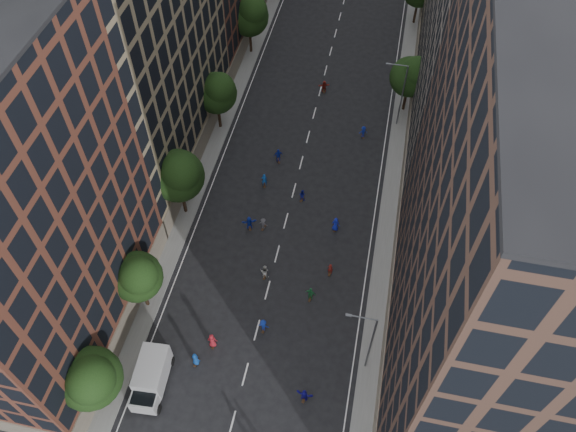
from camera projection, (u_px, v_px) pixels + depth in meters
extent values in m
plane|color=black|center=(307.00, 140.00, 69.71)|extent=(240.00, 240.00, 0.00)
cube|color=slate|center=(230.00, 88.00, 75.67)|extent=(4.00, 105.00, 0.15)
cube|color=slate|center=(409.00, 113.00, 72.67)|extent=(4.00, 105.00, 0.15)
cube|color=#8A795A|center=(115.00, 23.00, 55.67)|extent=(14.00, 26.00, 34.00)
cube|color=#483127|center=(522.00, 242.00, 38.09)|extent=(14.00, 30.00, 36.00)
cube|color=#6A6157|center=(503.00, 22.00, 56.73)|extent=(14.00, 28.00, 33.00)
cylinder|color=black|center=(102.00, 395.00, 47.88)|extent=(0.36, 0.36, 3.96)
sphere|color=black|center=(90.00, 378.00, 45.04)|extent=(5.20, 5.20, 5.20)
sphere|color=black|center=(91.00, 380.00, 43.62)|extent=(3.90, 3.90, 3.90)
cylinder|color=black|center=(144.00, 295.00, 54.00)|extent=(0.36, 0.36, 3.70)
sphere|color=black|center=(137.00, 277.00, 51.35)|extent=(4.80, 4.80, 4.80)
sphere|color=black|center=(138.00, 275.00, 50.04)|extent=(3.60, 3.60, 3.60)
cylinder|color=black|center=(183.00, 199.00, 61.02)|extent=(0.36, 0.36, 4.22)
sphere|color=black|center=(178.00, 176.00, 57.99)|extent=(5.60, 5.60, 5.60)
sphere|color=black|center=(181.00, 172.00, 56.46)|extent=(4.20, 4.20, 4.20)
cylinder|color=black|center=(219.00, 115.00, 69.59)|extent=(0.36, 0.36, 3.87)
sphere|color=black|center=(216.00, 93.00, 66.81)|extent=(5.00, 5.00, 5.00)
sphere|color=black|center=(219.00, 88.00, 65.45)|extent=(3.75, 3.75, 3.75)
cylinder|color=black|center=(250.00, 40.00, 79.15)|extent=(0.36, 0.36, 4.05)
sphere|color=black|center=(249.00, 16.00, 76.25)|extent=(5.40, 5.40, 5.40)
sphere|color=black|center=(252.00, 10.00, 74.78)|extent=(4.05, 4.05, 4.05)
cylinder|color=black|center=(405.00, 98.00, 71.65)|extent=(0.36, 0.36, 3.74)
sphere|color=black|center=(410.00, 77.00, 68.97)|extent=(5.00, 5.00, 5.00)
sphere|color=black|center=(416.00, 72.00, 67.61)|extent=(3.75, 3.75, 3.75)
cylinder|color=black|center=(416.00, 11.00, 83.61)|extent=(0.36, 0.36, 3.96)
cylinder|color=#595B60|center=(371.00, 345.00, 47.98)|extent=(0.18, 0.18, 9.00)
cylinder|color=#595B60|center=(362.00, 317.00, 44.58)|extent=(2.40, 0.12, 0.12)
cube|color=#595B60|center=(348.00, 315.00, 44.76)|extent=(0.50, 0.22, 0.15)
cylinder|color=#595B60|center=(402.00, 97.00, 67.85)|extent=(0.18, 0.18, 9.00)
cylinder|color=#595B60|center=(398.00, 65.00, 64.45)|extent=(2.40, 0.12, 0.12)
cube|color=#595B60|center=(388.00, 64.00, 64.63)|extent=(0.50, 0.22, 0.15)
cube|color=#BEBDC0|center=(152.00, 371.00, 49.52)|extent=(2.68, 4.27, 2.51)
cube|color=#BEBDC0|center=(145.00, 400.00, 48.35)|extent=(2.40, 1.98, 1.60)
cube|color=black|center=(143.00, 397.00, 47.76)|extent=(2.15, 1.62, 0.11)
cylinder|color=black|center=(133.00, 406.00, 48.84)|extent=(0.34, 0.89, 0.87)
cylinder|color=black|center=(159.00, 409.00, 48.65)|extent=(0.34, 0.89, 0.87)
cylinder|color=black|center=(148.00, 358.00, 51.55)|extent=(0.34, 0.89, 0.87)
cylinder|color=black|center=(172.00, 361.00, 51.36)|extent=(0.34, 0.89, 0.87)
imported|color=navy|center=(195.00, 359.00, 51.05)|extent=(0.90, 0.68, 1.67)
imported|color=#142FA4|center=(263.00, 326.00, 53.15)|extent=(1.06, 0.64, 1.60)
imported|color=#11128D|center=(150.00, 398.00, 48.84)|extent=(1.04, 0.67, 1.65)
imported|color=#181294|center=(304.00, 395.00, 49.01)|extent=(1.57, 0.68, 1.64)
imported|color=maroon|center=(212.00, 341.00, 52.08)|extent=(0.97, 0.70, 1.85)
imported|color=maroon|center=(330.00, 269.00, 57.12)|extent=(0.58, 0.41, 1.51)
imported|color=#AFB0AC|center=(265.00, 272.00, 56.73)|extent=(0.96, 0.78, 1.84)
imported|color=#47474D|center=(263.00, 224.00, 60.67)|extent=(1.07, 0.76, 1.51)
imported|color=#22733B|center=(311.00, 294.00, 55.14)|extent=(1.15, 0.67, 1.84)
imported|color=#13299C|center=(249.00, 223.00, 60.60)|extent=(1.69, 1.10, 1.74)
imported|color=#1621B5|center=(336.00, 224.00, 60.44)|extent=(0.97, 0.71, 1.81)
imported|color=#1651B5|center=(264.00, 180.00, 64.33)|extent=(0.76, 0.59, 1.85)
imported|color=#121998|center=(302.00, 195.00, 63.15)|extent=(0.86, 0.75, 1.52)
imported|color=navy|center=(363.00, 132.00, 69.40)|extent=(1.17, 0.91, 1.59)
imported|color=#1428A9|center=(278.00, 156.00, 66.71)|extent=(1.19, 0.86, 1.88)
imported|color=maroon|center=(324.00, 87.00, 74.71)|extent=(1.60, 0.98, 1.65)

